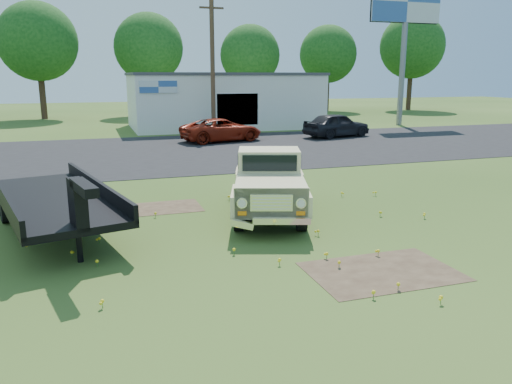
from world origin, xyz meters
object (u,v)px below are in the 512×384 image
at_px(dark_sedan, 337,125).
at_px(billboard, 406,15).
at_px(flatbed_trailer, 53,195).
at_px(vintage_pickup_truck, 269,182).
at_px(red_pickup, 222,130).

bearing_deg(dark_sedan, billboard, -69.37).
height_order(billboard, flatbed_trailer, billboard).
relative_size(billboard, vintage_pickup_truck, 2.11).
relative_size(flatbed_trailer, red_pickup, 1.40).
height_order(flatbed_trailer, dark_sedan, flatbed_trailer).
distance_m(vintage_pickup_truck, flatbed_trailer, 5.77).
bearing_deg(flatbed_trailer, billboard, 27.52).
xyz_separation_m(billboard, flatbed_trailer, (-24.98, -21.95, -7.59)).
distance_m(billboard, dark_sedan, 13.11).
distance_m(vintage_pickup_truck, dark_sedan, 19.30).
bearing_deg(billboard, flatbed_trailer, -138.69).
bearing_deg(dark_sedan, red_pickup, 74.93).
height_order(billboard, vintage_pickup_truck, billboard).
relative_size(vintage_pickup_truck, dark_sedan, 1.14).
bearing_deg(flatbed_trailer, dark_sedan, 30.74).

